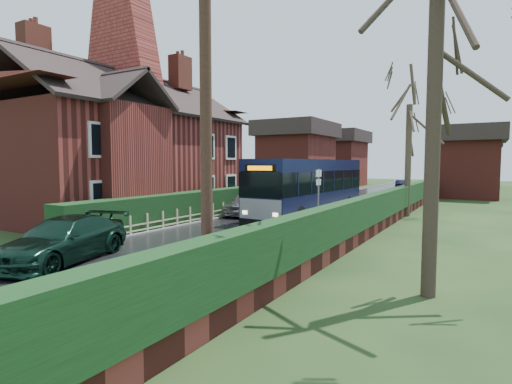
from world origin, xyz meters
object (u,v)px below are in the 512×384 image
Objects in this scene: bus_stop_sign at (318,190)px; telegraph_pole at (206,132)px; car_green at (64,240)px; bus at (309,188)px; car_silver at (249,203)px; brick_house at (125,143)px.

telegraph_pole reaches higher than bus_stop_sign.
telegraph_pole is at bearing -22.89° from car_green.
telegraph_pole is at bearing -72.75° from bus.
car_green is 1.70× the size of bus_stop_sign.
bus is 2.57× the size of car_silver.
car_silver is (-3.20, -1.70, -0.93)m from bus.
brick_house is at bearing 113.12° from car_green.
car_silver is 0.57× the size of telegraph_pole.
brick_house is 8.25m from car_silver.
car_silver is at bearing 78.12° from car_green.
brick_house is 11.36m from bus.
bus_stop_sign is at bearing 114.92° from telegraph_pole.
telegraph_pole is (7.20, -13.62, 3.10)m from car_silver.
bus is at bearing 124.89° from bus_stop_sign.
bus is 3.74m from car_silver.
car_silver reaches higher than car_green.
car_green is (-2.40, -14.49, -0.96)m from bus.
brick_house is 1.92× the size of telegraph_pole.
car_silver is 1.51× the size of bus_stop_sign.
telegraph_pole is (6.40, -0.83, 3.13)m from car_green.
brick_house is at bearing -153.53° from car_silver.
brick_house reaches higher than car_green.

